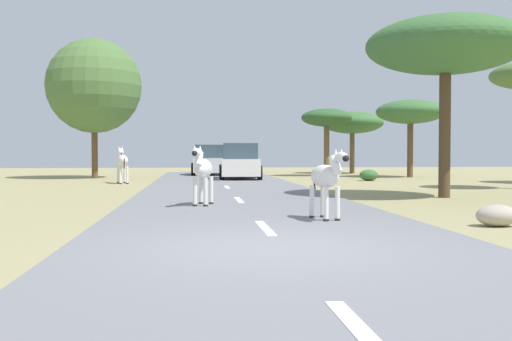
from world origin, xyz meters
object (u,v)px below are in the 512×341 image
object	(u,v)px
tree_2	(410,112)
rock_0	(497,215)
car_1	(209,161)
tree_5	(327,119)
zebra_1	(326,177)
tree_0	(94,86)
tree_1	(352,123)
car_0	(240,163)
zebra_0	(202,170)
bush_0	(369,175)
zebra_3	(122,161)
tree_4	(446,47)

from	to	relation	value
tree_2	rock_0	xyz separation A→B (m)	(-6.21, -20.85, -3.32)
car_1	tree_5	size ratio (longest dim) A/B	1.13
zebra_1	tree_0	xyz separation A→B (m)	(-7.72, 20.36, 3.94)
tree_1	car_0	bearing A→B (deg)	-134.34
zebra_0	rock_0	distance (m)	6.81
rock_0	tree_1	bearing A→B (deg)	80.24
zebra_1	tree_5	bearing A→B (deg)	-116.96
tree_5	car_0	bearing A→B (deg)	-142.23
tree_0	car_1	bearing A→B (deg)	27.01
tree_0	bush_0	size ratio (longest dim) A/B	8.15
rock_0	zebra_0	bearing A→B (deg)	140.89
car_0	car_1	bearing A→B (deg)	106.52
car_0	car_1	xyz separation A→B (m)	(-1.40, 5.55, 0.00)
tree_0	zebra_1	bearing A→B (deg)	-69.24
zebra_1	car_0	bearing A→B (deg)	-103.19
car_1	bush_0	xyz separation A→B (m)	(7.45, -7.18, -0.58)
zebra_0	tree_2	xyz separation A→B (m)	(11.46, 16.58, 2.60)
zebra_1	car_1	size ratio (longest dim) A/B	0.33
tree_0	zebra_0	bearing A→B (deg)	-72.45
zebra_3	bush_0	distance (m)	11.49
car_0	bush_0	world-z (taller)	car_0
zebra_1	tree_2	xyz separation A→B (m)	(9.14, 19.88, 2.66)
car_1	rock_0	xyz separation A→B (m)	(4.64, -24.39, -0.65)
tree_2	tree_5	world-z (taller)	tree_2
car_1	tree_4	distance (m)	19.23
tree_0	tree_5	bearing A→B (deg)	7.25
tree_5	tree_1	bearing A→B (deg)	56.93
zebra_1	car_1	bearing A→B (deg)	-100.00
zebra_3	rock_0	bearing A→B (deg)	-75.54
zebra_3	tree_5	bearing A→B (deg)	19.88
car_1	tree_1	xyz separation A→B (m)	(9.26, 2.49, 2.39)
zebra_3	bush_0	xyz separation A→B (m)	(11.38, 1.39, -0.70)
tree_5	bush_0	xyz separation A→B (m)	(0.76, -5.74, -3.01)
car_0	rock_0	xyz separation A→B (m)	(3.23, -18.84, -0.65)
car_1	zebra_0	bearing A→B (deg)	-91.67
zebra_3	tree_5	distance (m)	13.00
tree_0	tree_4	size ratio (longest dim) A/B	1.37
tree_0	tree_4	world-z (taller)	tree_0
tree_2	zebra_1	bearing A→B (deg)	-114.68
zebra_0	zebra_1	size ratio (longest dim) A/B	1.08
zebra_0	tree_1	xyz separation A→B (m)	(9.88, 22.61, 2.32)
tree_0	tree_1	world-z (taller)	tree_0
zebra_1	tree_4	size ratio (longest dim) A/B	0.27
rock_0	car_1	bearing A→B (deg)	100.77
zebra_1	bush_0	xyz separation A→B (m)	(5.74, 16.24, -0.59)
car_0	tree_4	size ratio (longest dim) A/B	0.83
tree_4	tree_5	xyz separation A→B (m)	(0.12, 16.26, -1.18)
zebra_1	bush_0	bearing A→B (deg)	-123.64
car_1	tree_4	size ratio (longest dim) A/B	0.82
zebra_0	car_0	distance (m)	14.71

